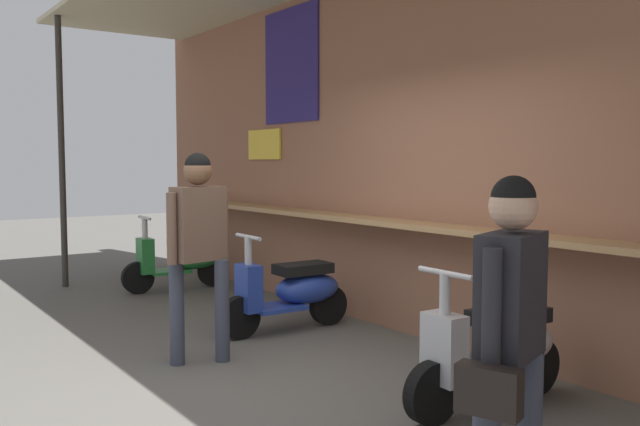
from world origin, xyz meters
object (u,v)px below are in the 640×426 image
scooter_green (182,259)px  shopper_passing (199,234)px  shopper_browsing (510,320)px  scooter_silver (496,349)px  scooter_blue (293,291)px

scooter_green → shopper_passing: 3.34m
shopper_browsing → shopper_passing: (-3.07, -0.03, 0.11)m
scooter_green → scooter_silver: same height
scooter_blue → scooter_silver: bearing=92.2°
shopper_browsing → scooter_green: bearing=149.8°
scooter_silver → shopper_passing: (-2.05, -1.20, 0.68)m
scooter_silver → shopper_passing: 2.47m
scooter_blue → shopper_browsing: 3.74m
scooter_green → scooter_blue: (2.60, 0.00, 0.00)m
scooter_green → shopper_passing: shopper_passing is taller
scooter_blue → shopper_passing: size_ratio=0.82×
scooter_blue → scooter_green: bearing=-87.8°
scooter_silver → shopper_passing: size_ratio=0.82×
scooter_silver → scooter_blue: bearing=-88.1°
scooter_green → scooter_blue: 2.60m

